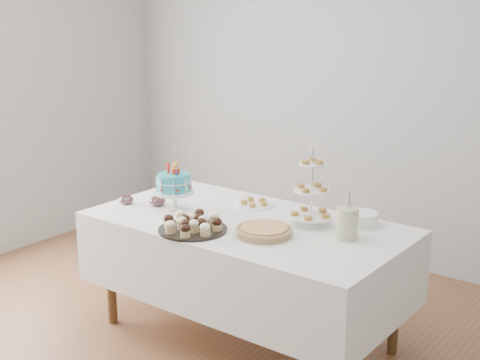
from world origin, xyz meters
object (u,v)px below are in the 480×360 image
Objects in this scene: table at (246,256)px; pie at (264,231)px; tiered_stand at (312,191)px; pastry_plate at (255,203)px; jam_bowl_a at (157,201)px; utensil_pitcher at (347,222)px; plate_stack at (361,219)px; birthday_cake at (174,193)px; cupcake_tray at (193,223)px; jam_bowl_b at (126,200)px.

pie reaches higher than table.
tiered_stand reaches higher than pastry_plate.
table is at bearing 8.05° from jam_bowl_a.
utensil_pitcher is at bearing 8.07° from table.
pie is 1.66× the size of plate_stack.
birthday_cake is at bearing -134.21° from pastry_plate.
plate_stack reaches higher than table.
plate_stack is 1.84× the size of jam_bowl_a.
table is at bearing -62.80° from pastry_plate.
cupcake_tray is 0.61m from pastry_plate.
plate_stack is 2.06× the size of jam_bowl_b.
pastry_plate is at bearing 167.28° from tiered_stand.
table is 0.90m from jam_bowl_b.
jam_bowl_b is at bearing -153.35° from jam_bowl_a.
pie is 1.36× the size of pastry_plate.
cupcake_tray reaches higher than jam_bowl_b.
table is 0.38m from pie.
utensil_pitcher is at bearing 30.75° from pie.
utensil_pitcher reaches higher than jam_bowl_a.
pie is (0.23, -0.15, 0.26)m from table.
cupcake_tray is 0.72m from tiered_stand.
pie is at bearing -1.06° from birthday_cake.
table is 0.45m from cupcake_tray.
pie reaches higher than pastry_plate.
birthday_cake is 2.04× the size of plate_stack.
jam_bowl_a is 0.39× the size of utensil_pitcher.
jam_bowl_a reaches higher than jam_bowl_b.
cupcake_tray is at bearing -134.16° from tiered_stand.
jam_bowl_b is at bearing -145.65° from pastry_plate.
utensil_pitcher is at bearing 28.26° from cupcake_tray.
pie is 3.40× the size of jam_bowl_b.
jam_bowl_a is at bearing -173.49° from birthday_cake.
plate_stack is at bearing 43.24° from cupcake_tray.
cupcake_tray is 1.47× the size of utensil_pitcher.
table is 7.03× the size of utensil_pitcher.
cupcake_tray is at bearing -137.32° from utensil_pitcher.
table is at bearing 147.87° from pie.
pastry_plate is at bearing 117.20° from table.
utensil_pitcher is (1.47, 0.28, 0.07)m from jam_bowl_b.
jam_bowl_b is at bearing -162.98° from tiered_stand.
jam_bowl_b is at bearing -177.85° from pie.
birthday_cake is 0.36m from jam_bowl_b.
jam_bowl_a is (-0.51, 0.23, -0.01)m from cupcake_tray.
utensil_pitcher is (0.05, -0.27, 0.06)m from plate_stack.
tiered_stand is at bearing -12.72° from pastry_plate.
jam_bowl_b is (-1.42, -0.54, -0.01)m from plate_stack.
tiered_stand reaches higher than table.
table is at bearing -152.97° from tiered_stand.
tiered_stand is at bearing -142.83° from plate_stack.
cupcake_tray is 0.88m from utensil_pitcher.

